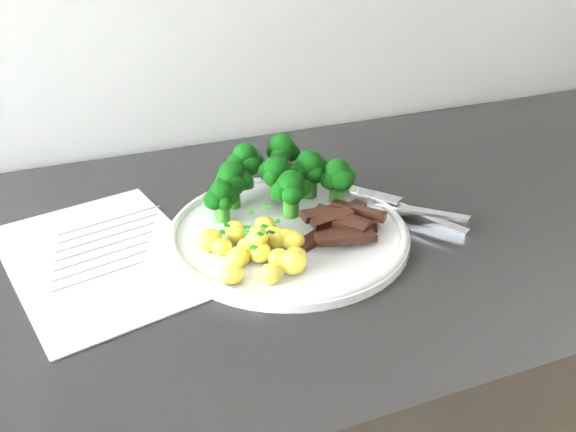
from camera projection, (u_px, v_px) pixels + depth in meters
name	position (u px, v px, depth m)	size (l,w,h in m)	color
recipe_paper	(104.00, 257.00, 0.69)	(0.25, 0.31, 0.00)	white
plate	(288.00, 232.00, 0.72)	(0.29, 0.29, 0.02)	white
broccoli	(276.00, 174.00, 0.77)	(0.20, 0.13, 0.07)	#255F17
potatoes	(259.00, 247.00, 0.67)	(0.12, 0.12, 0.04)	#FFDF4E
beef_strips	(343.00, 224.00, 0.72)	(0.13, 0.09, 0.03)	black
fork	(400.00, 205.00, 0.76)	(0.12, 0.16, 0.02)	silver
knife	(408.00, 212.00, 0.77)	(0.13, 0.19, 0.02)	silver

